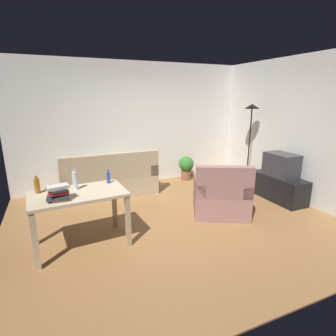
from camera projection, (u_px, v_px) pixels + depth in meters
ground_plane at (174, 220)px, 4.40m from camera, size 5.20×4.40×0.02m
wall_rear at (134, 125)px, 6.00m from camera, size 5.20×0.10×2.70m
wall_right at (300, 130)px, 5.04m from camera, size 0.10×4.40×2.70m
couch at (109, 180)px, 5.45m from camera, size 1.88×0.84×0.92m
tv_stand at (279, 188)px, 5.22m from camera, size 0.44×1.10×0.48m
tv at (281, 165)px, 5.10m from camera, size 0.41×0.60×0.44m
torchiere_lamp at (251, 123)px, 5.75m from camera, size 0.32×0.32×1.81m
desk at (79, 201)px, 3.49m from camera, size 1.25×0.79×0.76m
potted_plant at (186, 166)px, 6.45m from camera, size 0.36×0.36×0.57m
armchair at (221, 196)px, 4.55m from camera, size 1.18×1.15×0.92m
bottle_amber at (37, 186)px, 3.42m from camera, size 0.07×0.07×0.24m
bottle_clear at (75, 181)px, 3.54m from camera, size 0.06×0.06×0.29m
bottle_blue at (108, 177)px, 3.82m from camera, size 0.05×0.05×0.20m
book_stack at (58, 193)px, 3.18m from camera, size 0.27×0.21×0.19m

